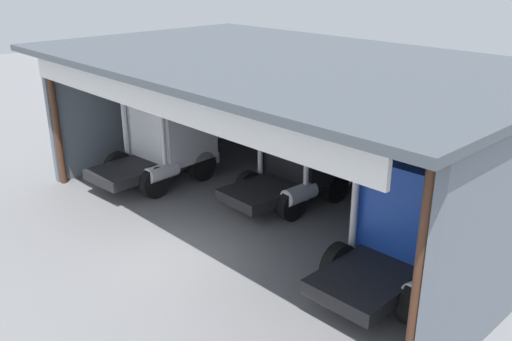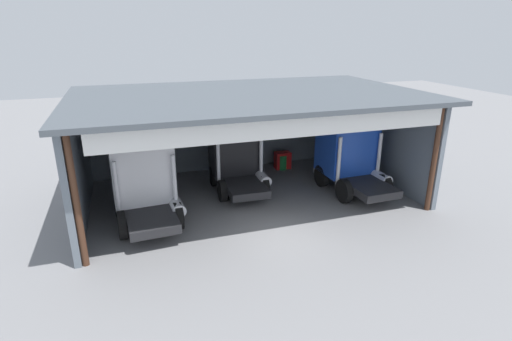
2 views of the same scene
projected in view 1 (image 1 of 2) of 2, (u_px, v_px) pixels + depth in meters
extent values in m
plane|color=slate|center=(176.00, 255.00, 15.50)|extent=(80.00, 80.00, 0.00)
cube|color=slate|center=(369.00, 113.00, 20.37)|extent=(15.21, 0.24, 4.96)
cube|color=slate|center=(153.00, 98.00, 22.63)|extent=(0.24, 8.94, 4.96)
cube|color=#474E55|center=(278.00, 59.00, 16.30)|extent=(15.81, 9.78, 0.20)
cylinder|color=#4C2D1E|center=(56.00, 119.00, 19.68)|extent=(0.24, 0.24, 4.96)
cylinder|color=#4C2D1E|center=(419.00, 280.00, 9.74)|extent=(0.24, 0.24, 4.96)
cube|color=white|center=(156.00, 97.00, 13.63)|extent=(13.69, 0.12, 0.90)
cube|color=white|center=(171.00, 120.00, 20.41)|extent=(2.67, 2.46, 2.80)
cube|color=black|center=(195.00, 102.00, 21.04)|extent=(2.15, 0.20, 0.84)
cube|color=silver|center=(197.00, 151.00, 21.77)|extent=(2.41, 0.31, 0.44)
cube|color=#232326|center=(136.00, 169.00, 19.74)|extent=(2.10, 3.28, 0.36)
cylinder|color=silver|center=(125.00, 132.00, 20.38)|extent=(0.18, 0.18, 2.52)
cylinder|color=silver|center=(164.00, 145.00, 18.93)|extent=(0.18, 0.18, 2.52)
cylinder|color=silver|center=(162.00, 172.00, 19.18)|extent=(0.63, 1.23, 0.56)
cylinder|color=black|center=(165.00, 153.00, 22.02)|extent=(0.37, 1.17, 1.15)
cylinder|color=black|center=(202.00, 166.00, 20.61)|extent=(0.37, 1.17, 1.15)
cylinder|color=black|center=(119.00, 167.00, 20.51)|extent=(0.37, 1.17, 1.15)
cylinder|color=black|center=(155.00, 182.00, 19.10)|extent=(0.37, 1.17, 1.15)
cube|color=black|center=(306.00, 141.00, 18.71)|extent=(2.47, 2.07, 2.48)
cube|color=black|center=(327.00, 124.00, 19.19)|extent=(2.06, 0.12, 0.74)
cube|color=silver|center=(325.00, 170.00, 19.85)|extent=(2.30, 0.22, 0.44)
cube|color=#232326|center=(269.00, 190.00, 18.09)|extent=(1.90, 3.20, 0.36)
cylinder|color=silver|center=(260.00, 144.00, 18.78)|extent=(0.18, 0.18, 2.79)
cylinder|color=silver|center=(307.00, 160.00, 17.27)|extent=(0.18, 0.18, 2.79)
cylinder|color=silver|center=(299.00, 194.00, 17.48)|extent=(0.59, 1.22, 0.56)
cylinder|color=black|center=(292.00, 171.00, 20.23)|extent=(0.33, 1.07, 1.06)
cylinder|color=black|center=(336.00, 187.00, 18.76)|extent=(0.33, 1.07, 1.06)
cylinder|color=black|center=(248.00, 186.00, 18.89)|extent=(0.33, 1.07, 1.06)
cylinder|color=black|center=(292.00, 205.00, 17.42)|extent=(0.33, 1.07, 1.06)
cube|color=#1E47B7|center=(420.00, 204.00, 13.81)|extent=(2.57, 2.18, 2.43)
cube|color=black|center=(443.00, 177.00, 14.37)|extent=(2.15, 0.10, 0.73)
cube|color=silver|center=(436.00, 236.00, 15.02)|extent=(2.40, 0.21, 0.44)
cube|color=#232326|center=(375.00, 275.00, 13.07)|extent=(1.96, 3.36, 0.36)
cylinder|color=silver|center=(354.00, 212.00, 13.84)|extent=(0.18, 0.18, 2.52)
cylinder|color=silver|center=(437.00, 243.00, 12.33)|extent=(0.18, 0.18, 2.52)
cylinder|color=silver|center=(425.00, 285.00, 12.47)|extent=(0.58, 1.21, 0.56)
cylinder|color=black|center=(386.00, 235.00, 15.36)|extent=(0.32, 1.16, 1.16)
cylinder|color=black|center=(462.00, 265.00, 13.88)|extent=(0.32, 1.16, 1.16)
cylinder|color=black|center=(337.00, 265.00, 13.87)|extent=(0.32, 1.16, 1.16)
cylinder|color=black|center=(416.00, 301.00, 12.40)|extent=(0.32, 1.16, 1.16)
cylinder|color=#197233|center=(416.00, 198.00, 18.13)|extent=(0.58, 0.58, 0.85)
cube|color=red|center=(421.00, 196.00, 18.12)|extent=(0.90, 0.60, 1.00)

